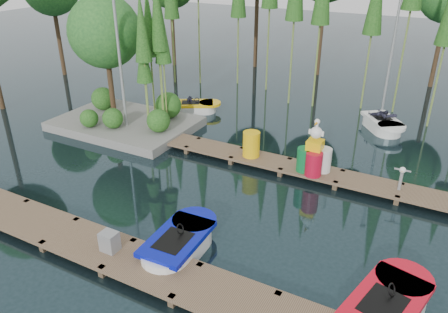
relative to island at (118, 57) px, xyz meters
The scene contains 14 objects.
ground_plane 7.79m from the island, 27.58° to the right, with size 90.00×90.00×0.00m, color #1C2F35.
near_dock 10.44m from the island, 51.04° to the right, with size 18.00×1.50×0.50m.
far_dock 7.91m from the island, ahead, with size 15.00×1.20×0.50m.
island is the anchor object (origin of this frame).
lamp_island 1.56m from the island, 44.71° to the right, with size 0.30×0.30×7.25m.
lamp_rear 12.91m from the island, 36.82° to the left, with size 0.30×0.30×7.25m.
boat_blue 10.49m from the island, 41.75° to the right, with size 1.39×2.88×0.95m.
boat_red 14.72m from the island, 26.49° to the right, with size 1.99×3.18×0.99m.
boat_yellow_far 4.67m from the island, 56.41° to the left, with size 2.63×2.15×1.21m.
boat_white_far 12.23m from the island, 25.18° to the left, with size 2.52×2.82×1.24m.
utility_cabinet 10.20m from the island, 52.19° to the right, with size 0.45×0.38×0.55m, color gray.
yellow_barrel 7.35m from the island, ahead, with size 0.65×0.65×0.98m, color yellow.
drum_cluster 9.74m from the island, ahead, with size 1.16×1.06×2.00m.
seagull_post 12.58m from the island, ahead, with size 0.52×0.28×0.84m.
Camera 1 is at (6.87, -11.32, 7.67)m, focal length 35.00 mm.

